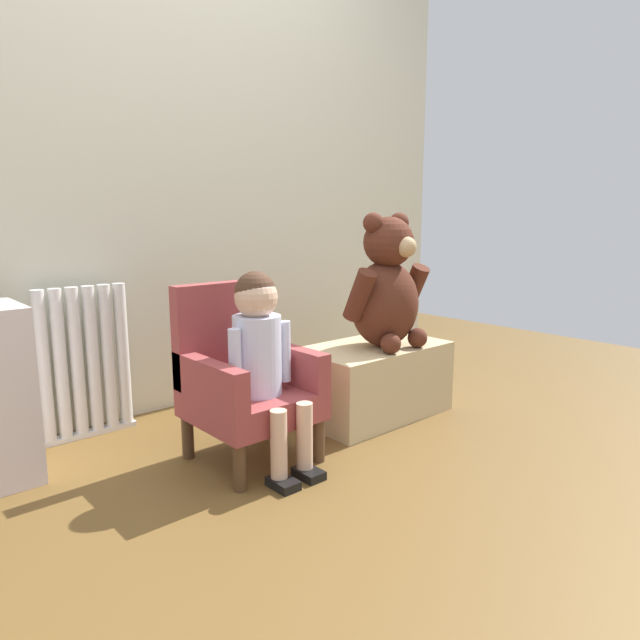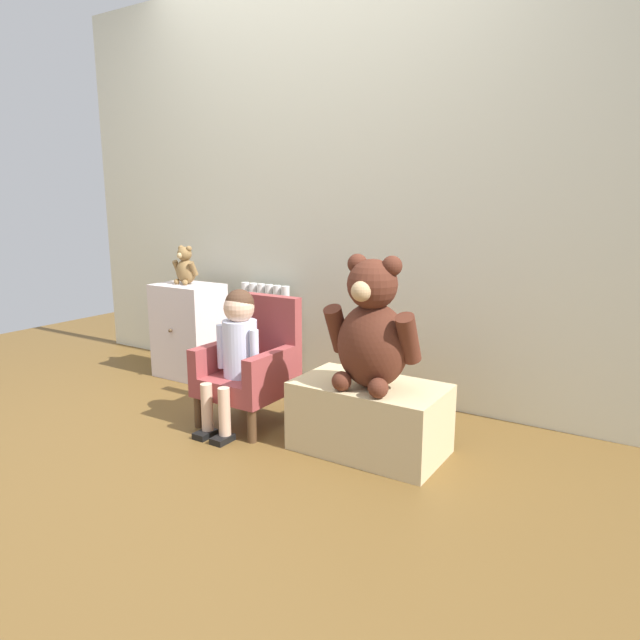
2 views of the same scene
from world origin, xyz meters
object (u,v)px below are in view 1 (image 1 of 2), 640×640
object	(u,v)px
radiator	(85,363)
child_armchair	(244,379)
low_bench	(373,380)
child_figure	(261,343)
large_teddy_bear	(386,289)

from	to	relation	value
radiator	child_armchair	size ratio (longest dim) A/B	0.95
child_armchair	low_bench	world-z (taller)	child_armchair
radiator	low_bench	world-z (taller)	radiator
radiator	child_armchair	world-z (taller)	child_armchair
child_armchair	low_bench	bearing A→B (deg)	-0.57
child_armchair	child_figure	xyz separation A→B (m)	(0.00, -0.11, 0.15)
child_armchair	child_figure	bearing A→B (deg)	-90.00
radiator	low_bench	distance (m)	1.21
child_armchair	low_bench	xyz separation A→B (m)	(0.68, -0.01, -0.14)
radiator	large_teddy_bear	distance (m)	1.27
child_armchair	large_teddy_bear	xyz separation A→B (m)	(0.71, -0.05, 0.27)
low_bench	large_teddy_bear	xyz separation A→B (m)	(0.03, -0.04, 0.41)
child_armchair	radiator	bearing A→B (deg)	121.79
radiator	child_armchair	xyz separation A→B (m)	(0.36, -0.59, -0.01)
child_figure	low_bench	bearing A→B (deg)	8.60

